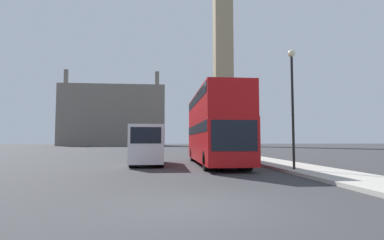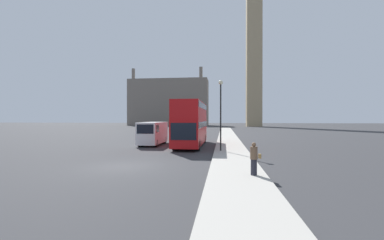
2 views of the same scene
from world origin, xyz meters
The scene contains 7 objects.
ground_plane centered at (0.00, 0.00, 0.00)m, with size 300.00×300.00×0.00m, color #333335.
clock_tower centered at (16.48, 78.30, 38.28)m, with size 5.61×5.78×74.73m.
building_block_distant centered at (-16.55, 89.58, 9.41)m, with size 32.05×10.89×22.91m.
red_double_decker_bus centered at (2.48, 11.60, 2.48)m, with size 2.48×10.44×4.46m.
white_van centered at (-1.70, 12.03, 1.31)m, with size 1.98×5.60×2.43m.
street_lamp centered at (5.52, 6.96, 3.98)m, with size 0.36×0.36×5.84m.
parked_sedan centered at (-2.94, 34.06, 0.66)m, with size 1.82×4.30×1.45m.
Camera 1 is at (-0.73, -7.01, 1.51)m, focal length 28.00 mm.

